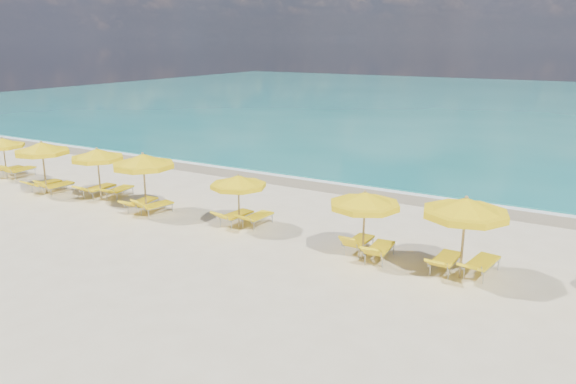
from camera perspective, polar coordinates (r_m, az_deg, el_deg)
The scene contains 27 objects.
ground_plane at distance 20.26m, azimuth -2.17°, elevation -4.23°, with size 120.00×120.00×0.00m, color beige.
ocean at distance 65.21m, azimuth 21.60°, elevation 8.22°, with size 120.00×80.00×0.30m, color #14706C.
wet_sand_band at distance 26.51m, azimuth 6.53°, elevation 0.37°, with size 120.00×2.60×0.01m, color tan.
foam_line at distance 27.21m, azimuth 7.23°, elevation 0.74°, with size 120.00×1.20×0.03m, color white.
whitecap_near at distance 37.49m, azimuth 4.24°, elevation 4.81°, with size 14.00×0.36×0.05m, color white.
whitecap_far at distance 40.66m, azimuth 26.94°, elevation 4.01°, with size 18.00×0.30×0.05m, color white.
umbrella_0 at distance 31.39m, azimuth -27.00°, elevation 4.44°, with size 2.70×2.70×2.08m.
umbrella_1 at distance 27.33m, azimuth -23.74°, elevation 4.06°, with size 2.76×2.76×2.42m.
umbrella_2 at distance 25.53m, azimuth -18.82°, elevation 3.58°, with size 2.83×2.83×2.29m.
umbrella_3 at distance 22.74m, azimuth -14.51°, elevation 3.02°, with size 3.13×3.13×2.50m.
umbrella_4 at distance 20.36m, azimuth -5.07°, elevation 1.02°, with size 2.10×2.10×2.08m.
umbrella_5 at distance 17.52m, azimuth 7.80°, elevation -0.87°, with size 2.45×2.45×2.27m.
umbrella_6 at distance 16.66m, azimuth 17.60°, elevation -1.57°, with size 2.74×2.74×2.50m.
lounger_0_left at distance 32.36m, azimuth -26.46°, elevation 1.92°, with size 0.59×1.68×0.60m.
lounger_0_right at distance 31.50m, azimuth -25.55°, elevation 1.78°, with size 0.88×1.94×0.85m.
lounger_1_left at distance 28.21m, azimuth -23.42°, elevation 0.55°, with size 0.66×1.81×0.68m.
lounger_1_right at distance 27.58m, azimuth -22.35°, elevation 0.35°, with size 0.65×1.75×0.79m.
lounger_2_left at distance 26.30m, azimuth -18.69°, elevation 0.06°, with size 0.68×1.98×0.75m.
lounger_2_right at distance 25.88m, azimuth -16.75°, elevation -0.07°, with size 0.89×1.89×0.66m.
lounger_3_left at distance 23.60m, azimuth -14.63°, elevation -1.35°, with size 0.83×1.91×0.71m.
lounger_3_right at distance 23.07m, azimuth -13.27°, elevation -1.65°, with size 0.88×1.77×0.78m.
lounger_4_left at distance 21.27m, azimuth -5.34°, elevation -2.72°, with size 0.77×1.86×0.75m.
lounger_4_right at distance 21.06m, azimuth -3.17°, elevation -2.88°, with size 0.67×1.81×0.70m.
lounger_5_left at distance 18.65m, azimuth 7.17°, elevation -5.40°, with size 0.60×1.70×0.82m.
lounger_5_right at distance 18.06m, azimuth 9.26°, elevation -6.15°, with size 0.75×1.90×0.80m.
lounger_6_left at distance 17.64m, azimuth 15.69°, elevation -7.07°, with size 0.68×1.91×0.74m.
lounger_6_right at distance 17.67m, azimuth 19.01°, elevation -7.29°, with size 0.90×2.04×0.72m.
Camera 1 is at (10.42, -16.02, 6.74)m, focal length 35.00 mm.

